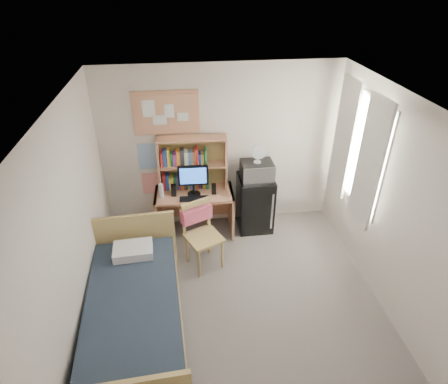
{
  "coord_description": "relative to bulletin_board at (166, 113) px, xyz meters",
  "views": [
    {
      "loc": [
        -0.62,
        -3.11,
        3.73
      ],
      "look_at": [
        -0.06,
        1.2,
        1.08
      ],
      "focal_mm": 30.0,
      "sensor_mm": 36.0,
      "label": 1
    }
  ],
  "objects": [
    {
      "name": "pillow",
      "position": [
        -0.51,
        -1.43,
        -1.28
      ],
      "size": [
        0.5,
        0.36,
        0.12
      ],
      "primitive_type": "cube",
      "rotation": [
        0.0,
        0.0,
        0.05
      ],
      "color": "white",
      "rests_on": "bed"
    },
    {
      "name": "monitor",
      "position": [
        0.33,
        -0.36,
        -0.93
      ],
      "size": [
        0.45,
        0.05,
        0.48
      ],
      "primitive_type": "cube",
      "rotation": [
        0.0,
        0.0,
        -0.04
      ],
      "color": "black",
      "rests_on": "desk"
    },
    {
      "name": "poster_wave",
      "position": [
        -0.32,
        0.01,
        -0.67
      ],
      "size": [
        0.3,
        0.01,
        0.42
      ],
      "primitive_type": "cube",
      "color": "#2A69AB",
      "rests_on": "wall_back"
    },
    {
      "name": "floor",
      "position": [
        0.78,
        -2.08,
        -1.93
      ],
      "size": [
        3.6,
        4.2,
        0.02
      ],
      "primitive_type": "cube",
      "color": "slate",
      "rests_on": "ground"
    },
    {
      "name": "ceiling",
      "position": [
        0.78,
        -2.08,
        0.68
      ],
      "size": [
        3.6,
        4.2,
        0.02
      ],
      "primitive_type": "cube",
      "color": "white",
      "rests_on": "wall_back"
    },
    {
      "name": "desk",
      "position": [
        0.33,
        -0.3,
        -1.55
      ],
      "size": [
        1.22,
        0.64,
        0.75
      ],
      "primitive_type": "cube",
      "rotation": [
        0.0,
        0.0,
        -0.04
      ],
      "color": "tan",
      "rests_on": "floor"
    },
    {
      "name": "keyboard",
      "position": [
        0.32,
        -0.5,
        -1.16
      ],
      "size": [
        0.44,
        0.15,
        0.02
      ],
      "primitive_type": "cube",
      "rotation": [
        0.0,
        0.0,
        -0.04
      ],
      "color": "black",
      "rests_on": "desk"
    },
    {
      "name": "speaker_right",
      "position": [
        0.63,
        -0.37,
        -1.09
      ],
      "size": [
        0.07,
        0.07,
        0.16
      ],
      "primitive_type": "cube",
      "rotation": [
        0.0,
        0.0,
        -0.04
      ],
      "color": "black",
      "rests_on": "desk"
    },
    {
      "name": "wall_right",
      "position": [
        2.58,
        -2.08,
        -0.62
      ],
      "size": [
        0.04,
        4.2,
        2.6
      ],
      "primitive_type": "cube",
      "color": "beige",
      "rests_on": "floor"
    },
    {
      "name": "window_unit",
      "position": [
        2.53,
        -0.88,
        -0.32
      ],
      "size": [
        0.1,
        1.4,
        1.7
      ],
      "primitive_type": "cube",
      "color": "white",
      "rests_on": "wall_right"
    },
    {
      "name": "wall_back",
      "position": [
        0.78,
        0.02,
        -0.62
      ],
      "size": [
        3.6,
        0.04,
        2.6
      ],
      "primitive_type": "cube",
      "color": "beige",
      "rests_on": "floor"
    },
    {
      "name": "curtain_left",
      "position": [
        2.5,
        -1.28,
        -0.32
      ],
      "size": [
        0.04,
        0.55,
        1.7
      ],
      "primitive_type": "cube",
      "color": "silver",
      "rests_on": "wall_right"
    },
    {
      "name": "water_bottle",
      "position": [
        -0.15,
        -0.39,
        -1.05
      ],
      "size": [
        0.07,
        0.07,
        0.24
      ],
      "primitive_type": "cylinder",
      "rotation": [
        0.0,
        0.0,
        -0.04
      ],
      "color": "white",
      "rests_on": "desk"
    },
    {
      "name": "wall_left",
      "position": [
        -1.02,
        -2.08,
        -0.62
      ],
      "size": [
        0.04,
        4.2,
        2.6
      ],
      "primitive_type": "cube",
      "color": "beige",
      "rests_on": "floor"
    },
    {
      "name": "microwave",
      "position": [
        1.3,
        -0.29,
        -0.87
      ],
      "size": [
        0.48,
        0.36,
        0.28
      ],
      "primitive_type": "cube",
      "rotation": [
        0.0,
        0.0,
        -0.0
      ],
      "color": "#B7B7BC",
      "rests_on": "mini_fridge"
    },
    {
      "name": "bulletin_board",
      "position": [
        0.0,
        0.0,
        0.0
      ],
      "size": [
        0.94,
        0.03,
        0.64
      ],
      "primitive_type": "cube",
      "color": "tan",
      "rests_on": "wall_back"
    },
    {
      "name": "curtain_right",
      "position": [
        2.5,
        -0.48,
        -0.32
      ],
      "size": [
        0.04,
        0.55,
        1.7
      ],
      "primitive_type": "cube",
      "color": "silver",
      "rests_on": "wall_right"
    },
    {
      "name": "poster_japan",
      "position": [
        -0.32,
        0.01,
        -1.14
      ],
      "size": [
        0.28,
        0.01,
        0.36
      ],
      "primitive_type": "cube",
      "color": "red",
      "rests_on": "wall_back"
    },
    {
      "name": "desk_fan",
      "position": [
        1.3,
        -0.29,
        -0.59
      ],
      "size": [
        0.22,
        0.22,
        0.28
      ],
      "primitive_type": "cylinder",
      "rotation": [
        0.0,
        0.0,
        -0.0
      ],
      "color": "white",
      "rests_on": "microwave"
    },
    {
      "name": "desk_chair",
      "position": [
        0.41,
        -1.1,
        -1.42
      ],
      "size": [
        0.66,
        0.66,
        0.99
      ],
      "primitive_type": "cube",
      "rotation": [
        0.0,
        0.0,
        0.43
      ],
      "color": "tan",
      "rests_on": "floor"
    },
    {
      "name": "speaker_left",
      "position": [
        0.03,
        -0.35,
        -1.08
      ],
      "size": [
        0.08,
        0.08,
        0.18
      ],
      "primitive_type": "cube",
      "rotation": [
        0.0,
        0.0,
        -0.04
      ],
      "color": "black",
      "rests_on": "desk"
    },
    {
      "name": "mini_fridge",
      "position": [
        1.3,
        -0.27,
        -1.46
      ],
      "size": [
        0.54,
        0.54,
        0.91
      ],
      "primitive_type": "cube",
      "rotation": [
        0.0,
        0.0,
        -0.0
      ],
      "color": "black",
      "rests_on": "floor"
    },
    {
      "name": "hutch",
      "position": [
        0.34,
        -0.15,
        -0.75
      ],
      "size": [
        1.04,
        0.3,
        0.84
      ],
      "primitive_type": "cube",
      "rotation": [
        0.0,
        0.0,
        -0.04
      ],
      "color": "tan",
      "rests_on": "desk"
    },
    {
      "name": "hoodie",
      "position": [
        0.33,
        -0.91,
        -1.15
      ],
      "size": [
        0.45,
        0.3,
        0.21
      ],
      "primitive_type": "cube",
      "rotation": [
        0.0,
        0.0,
        0.43
      ],
      "color": "#D04F68",
      "rests_on": "desk_chair"
    },
    {
      "name": "bed",
      "position": [
        -0.47,
        -2.18,
        -1.63
      ],
      "size": [
        1.16,
        2.16,
        0.58
      ],
      "primitive_type": "cube",
      "rotation": [
        0.0,
        0.0,
        0.05
      ],
      "color": "#1B2530",
      "rests_on": "floor"
    }
  ]
}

